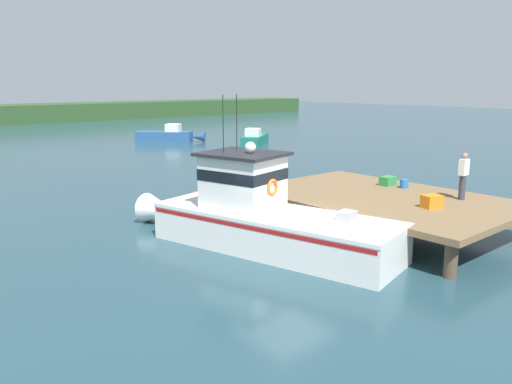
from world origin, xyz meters
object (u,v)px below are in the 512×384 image
main_fishing_boat (259,216)px  mooring_buoy_inshore (259,155)px  crate_single_far (432,201)px  bait_bucket (404,184)px  deckhand_by_the_boat (463,175)px  moored_boat_near_channel (169,135)px  mooring_buoy_channel_marker (260,187)px  crate_stack_near_edge (388,181)px  mooring_buoy_spare_mooring (195,195)px  moored_boat_outer_mooring (254,139)px

main_fishing_boat → mooring_buoy_inshore: main_fishing_boat is taller
crate_single_far → bait_bucket: crate_single_far is taller
main_fishing_boat → deckhand_by_the_boat: 7.26m
crate_single_far → moored_boat_near_channel: 32.95m
deckhand_by_the_boat → mooring_buoy_inshore: deckhand_by_the_boat is taller
deckhand_by_the_boat → mooring_buoy_channel_marker: deckhand_by_the_boat is taller
crate_single_far → crate_stack_near_edge: bearing=56.2°
moored_boat_near_channel → mooring_buoy_inshore: size_ratio=12.31×
mooring_buoy_spare_mooring → moored_boat_outer_mooring: bearing=41.9°
crate_stack_near_edge → moored_boat_near_channel: moored_boat_near_channel is taller
crate_stack_near_edge → mooring_buoy_inshore: crate_stack_near_edge is taller
crate_single_far → mooring_buoy_inshore: bearing=64.9°
main_fishing_boat → mooring_buoy_inshore: (12.97, 14.79, -0.79)m
moored_boat_near_channel → mooring_buoy_spare_mooring: (-11.63, -21.22, -0.34)m
crate_single_far → mooring_buoy_channel_marker: 9.87m
main_fishing_boat → mooring_buoy_spare_mooring: size_ratio=24.82×
crate_single_far → deckhand_by_the_boat: bearing=-1.4°
crate_single_far → moored_boat_near_channel: bearing=73.3°
bait_bucket → moored_boat_outer_mooring: size_ratio=0.06×
crate_single_far → bait_bucket: (2.10, 2.39, -0.04)m
mooring_buoy_spare_mooring → main_fishing_boat: bearing=-108.0°
crate_stack_near_edge → mooring_buoy_channel_marker: size_ratio=1.39×
deckhand_by_the_boat → mooring_buoy_inshore: bearing=69.9°
crate_stack_near_edge → crate_single_far: 3.76m
crate_stack_near_edge → mooring_buoy_inshore: size_ratio=1.38×
crate_single_far → mooring_buoy_inshore: size_ratio=1.38×
mooring_buoy_channel_marker → moored_boat_outer_mooring: bearing=50.1°
mooring_buoy_channel_marker → deckhand_by_the_boat: bearing=-86.0°
main_fishing_boat → moored_boat_outer_mooring: (17.73, 20.80, -0.50)m
deckhand_by_the_boat → mooring_buoy_inshore: size_ratio=3.75×
main_fishing_boat → moored_boat_outer_mooring: 27.33m
moored_boat_near_channel → mooring_buoy_inshore: 13.39m
moored_boat_outer_mooring → moored_boat_near_channel: (-3.85, 7.35, 0.04)m
crate_single_far → mooring_buoy_inshore: (8.53, 18.20, -1.19)m
mooring_buoy_channel_marker → mooring_buoy_inshore: size_ratio=0.99×
mooring_buoy_inshore → main_fishing_boat: bearing=-131.3°
deckhand_by_the_boat → moored_boat_near_channel: 32.54m
moored_boat_outer_mooring → crate_single_far: bearing=-118.8°
mooring_buoy_channel_marker → moored_boat_near_channel: bearing=69.3°
crate_single_far → mooring_buoy_channel_marker: bearing=83.1°
crate_stack_near_edge → deckhand_by_the_boat: 3.25m
mooring_buoy_spare_mooring → moored_boat_near_channel: bearing=61.3°
bait_bucket → moored_boat_near_channel: bearing=75.9°
crate_stack_near_edge → mooring_buoy_inshore: 16.44m
main_fishing_boat → moored_boat_outer_mooring: size_ratio=1.87×
main_fishing_boat → bait_bucket: size_ratio=29.27×
crate_stack_near_edge → mooring_buoy_spare_mooring: bearing=120.7°
deckhand_by_the_boat → mooring_buoy_spare_mooring: (-4.05, 10.39, -1.86)m
moored_boat_outer_mooring → moored_boat_near_channel: 8.30m
bait_bucket → crate_stack_near_edge: bearing=90.9°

